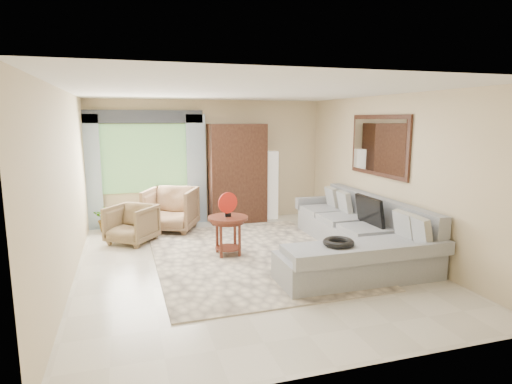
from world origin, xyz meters
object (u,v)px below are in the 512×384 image
object	(u,v)px
armchair_left	(132,224)
armoire	(237,173)
sectional_sofa	(356,239)
coffee_table	(228,235)
floor_lamp	(271,185)
tv_screen	(370,211)
armchair_right	(171,209)
potted_plant	(108,218)

from	to	relation	value
armchair_left	armoire	world-z (taller)	armoire
sectional_sofa	coffee_table	xyz separation A→B (m)	(-1.97, 0.64, 0.06)
sectional_sofa	floor_lamp	distance (m)	3.03
tv_screen	armchair_right	distance (m)	3.84
tv_screen	armchair_right	xyz separation A→B (m)	(-2.96, 2.44, -0.29)
armoire	floor_lamp	size ratio (longest dim) A/B	1.40
sectional_sofa	armchair_right	size ratio (longest dim) A/B	3.64
armchair_right	sectional_sofa	bearing A→B (deg)	-18.56
sectional_sofa	potted_plant	world-z (taller)	sectional_sofa
tv_screen	floor_lamp	distance (m)	2.98
coffee_table	armchair_left	xyz separation A→B (m)	(-1.49, 1.21, 0.00)
coffee_table	armoire	bearing A→B (deg)	71.85
tv_screen	armchair_left	bearing A→B (deg)	154.36
armchair_left	floor_lamp	xyz separation A→B (m)	(3.03, 1.11, 0.41)
tv_screen	armchair_right	size ratio (longest dim) A/B	0.78
armchair_right	floor_lamp	size ratio (longest dim) A/B	0.63
tv_screen	armoire	distance (m)	3.23
coffee_table	armchair_left	world-z (taller)	armchair_left
sectional_sofa	armchair_left	distance (m)	3.93
coffee_table	armchair_right	bearing A→B (deg)	111.14
sectional_sofa	tv_screen	bearing A→B (deg)	12.74
armoire	floor_lamp	bearing A→B (deg)	4.29
armchair_left	armchair_right	size ratio (longest dim) A/B	0.80
coffee_table	sectional_sofa	bearing A→B (deg)	-17.84
sectional_sofa	armchair_left	xyz separation A→B (m)	(-3.46, 1.85, 0.06)
armchair_right	armoire	bearing A→B (deg)	39.60
tv_screen	floor_lamp	size ratio (longest dim) A/B	0.49
sectional_sofa	tv_screen	size ratio (longest dim) A/B	4.68
sectional_sofa	armchair_right	bearing A→B (deg)	137.18
coffee_table	floor_lamp	size ratio (longest dim) A/B	0.43
potted_plant	armoire	size ratio (longest dim) A/B	0.26
coffee_table	floor_lamp	xyz separation A→B (m)	(1.54, 2.32, 0.41)
armchair_left	floor_lamp	distance (m)	3.25
armchair_right	armoire	xyz separation A→B (m)	(1.46, 0.40, 0.62)
sectional_sofa	floor_lamp	xyz separation A→B (m)	(-0.43, 2.96, 0.47)
floor_lamp	potted_plant	bearing A→B (deg)	-177.34
sectional_sofa	armchair_right	distance (m)	3.68
tv_screen	potted_plant	xyz separation A→B (m)	(-4.17, 2.74, -0.45)
potted_plant	armoire	xyz separation A→B (m)	(2.67, 0.10, 0.78)
armchair_right	armoire	distance (m)	1.64
tv_screen	armchair_right	bearing A→B (deg)	140.55
coffee_table	potted_plant	xyz separation A→B (m)	(-1.93, 2.16, -0.07)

